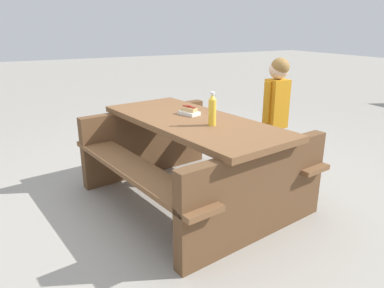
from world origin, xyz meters
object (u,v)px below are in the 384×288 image
soda_bottle (212,110)px  child_in_coat (276,104)px  picnic_table (192,153)px  hotdog_tray (189,111)px

soda_bottle → child_in_coat: 0.94m
child_in_coat → soda_bottle: bearing=107.5°
picnic_table → hotdog_tray: (0.14, -0.05, 0.34)m
soda_bottle → hotdog_tray: (0.40, -0.00, -0.09)m
hotdog_tray → soda_bottle: bearing=179.9°
picnic_table → child_in_coat: size_ratio=1.64×
picnic_table → hotdog_tray: bearing=-17.8°
hotdog_tray → child_in_coat: child_in_coat is taller
hotdog_tray → picnic_table: bearing=162.2°
hotdog_tray → child_in_coat: size_ratio=0.17×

